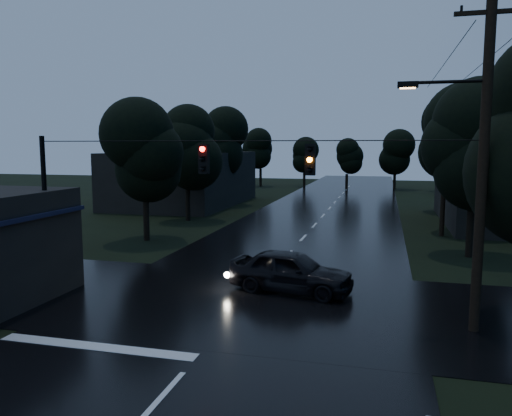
% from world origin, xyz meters
% --- Properties ---
extents(main_road, '(12.00, 120.00, 0.02)m').
position_xyz_m(main_road, '(0.00, 30.00, 0.00)').
color(main_road, black).
rests_on(main_road, ground).
extents(cross_street, '(60.00, 9.00, 0.02)m').
position_xyz_m(cross_street, '(0.00, 12.00, 0.00)').
color(cross_street, black).
rests_on(cross_street, ground).
extents(building_far_left, '(10.00, 16.00, 5.00)m').
position_xyz_m(building_far_left, '(-14.00, 40.00, 2.50)').
color(building_far_left, black).
rests_on(building_far_left, ground).
extents(utility_pole_main, '(3.50, 0.30, 10.00)m').
position_xyz_m(utility_pole_main, '(7.41, 11.00, 5.26)').
color(utility_pole_main, black).
rests_on(utility_pole_main, ground).
extents(utility_pole_far, '(2.00, 0.30, 7.50)m').
position_xyz_m(utility_pole_far, '(8.30, 28.00, 3.88)').
color(utility_pole_far, black).
rests_on(utility_pole_far, ground).
extents(anchor_pole_left, '(0.18, 0.18, 6.00)m').
position_xyz_m(anchor_pole_left, '(-7.50, 11.00, 3.00)').
color(anchor_pole_left, black).
rests_on(anchor_pole_left, ground).
extents(span_signals, '(15.00, 0.37, 1.12)m').
position_xyz_m(span_signals, '(0.56, 10.99, 5.24)').
color(span_signals, black).
rests_on(span_signals, ground).
extents(tree_left_a, '(3.92, 3.92, 8.26)m').
position_xyz_m(tree_left_a, '(-9.00, 22.00, 5.24)').
color(tree_left_a, black).
rests_on(tree_left_a, ground).
extents(tree_left_b, '(4.20, 4.20, 8.85)m').
position_xyz_m(tree_left_b, '(-9.60, 30.00, 5.62)').
color(tree_left_b, black).
rests_on(tree_left_b, ground).
extents(tree_left_c, '(4.48, 4.48, 9.44)m').
position_xyz_m(tree_left_c, '(-10.20, 40.00, 5.99)').
color(tree_left_c, black).
rests_on(tree_left_c, ground).
extents(tree_right_a, '(4.20, 4.20, 8.85)m').
position_xyz_m(tree_right_a, '(9.00, 22.00, 5.62)').
color(tree_right_a, black).
rests_on(tree_right_a, ground).
extents(tree_right_b, '(4.48, 4.48, 9.44)m').
position_xyz_m(tree_right_b, '(9.60, 30.00, 5.99)').
color(tree_right_b, black).
rests_on(tree_right_b, ground).
extents(tree_right_c, '(4.76, 4.76, 10.03)m').
position_xyz_m(tree_right_c, '(10.20, 40.00, 6.37)').
color(tree_right_c, black).
rests_on(tree_right_c, ground).
extents(car, '(5.07, 2.72, 1.64)m').
position_xyz_m(car, '(1.32, 13.69, 0.82)').
color(car, black).
rests_on(car, ground).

